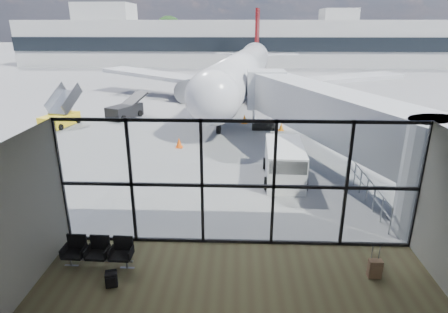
# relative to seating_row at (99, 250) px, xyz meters

# --- Properties ---
(ground) EXTENTS (220.00, 220.00, 0.00)m
(ground) POSITION_rel_seating_row_xyz_m (4.39, 41.46, -0.55)
(ground) COLOR slate
(ground) RESTS_ON ground
(lounge_shell) EXTENTS (12.02, 8.01, 4.51)m
(lounge_shell) POSITION_rel_seating_row_xyz_m (4.39, -3.34, 2.10)
(lounge_shell) COLOR brown
(lounge_shell) RESTS_ON ground
(glass_curtain_wall) EXTENTS (12.10, 0.12, 4.50)m
(glass_curtain_wall) POSITION_rel_seating_row_xyz_m (4.39, 1.46, 1.70)
(glass_curtain_wall) COLOR white
(glass_curtain_wall) RESTS_ON ground
(jet_bridge) EXTENTS (8.00, 16.50, 4.33)m
(jet_bridge) POSITION_rel_seating_row_xyz_m (9.29, 8.53, 2.21)
(jet_bridge) COLOR #ADAFB2
(jet_bridge) RESTS_ON ground
(apron_railing) EXTENTS (0.06, 5.46, 1.11)m
(apron_railing) POSITION_rel_seating_row_xyz_m (9.99, 4.96, 0.17)
(apron_railing) COLOR gray
(apron_railing) RESTS_ON ground
(far_terminal) EXTENTS (80.00, 12.20, 11.00)m
(far_terminal) POSITION_rel_seating_row_xyz_m (3.80, 63.43, 3.66)
(far_terminal) COLOR #A4A4A0
(far_terminal) RESTS_ON ground
(tree_0) EXTENTS (4.95, 4.95, 7.12)m
(tree_0) POSITION_rel_seating_row_xyz_m (-40.61, 73.46, 4.08)
(tree_0) COLOR #382619
(tree_0) RESTS_ON ground
(tree_1) EXTENTS (5.61, 5.61, 8.07)m
(tree_1) POSITION_rel_seating_row_xyz_m (-34.61, 73.46, 4.71)
(tree_1) COLOR #382619
(tree_1) RESTS_ON ground
(tree_2) EXTENTS (6.27, 6.27, 9.03)m
(tree_2) POSITION_rel_seating_row_xyz_m (-28.61, 73.46, 5.33)
(tree_2) COLOR #382619
(tree_2) RESTS_ON ground
(tree_3) EXTENTS (4.95, 4.95, 7.12)m
(tree_3) POSITION_rel_seating_row_xyz_m (-22.61, 73.46, 4.08)
(tree_3) COLOR #382619
(tree_3) RESTS_ON ground
(tree_4) EXTENTS (5.61, 5.61, 8.07)m
(tree_4) POSITION_rel_seating_row_xyz_m (-16.61, 73.46, 4.71)
(tree_4) COLOR #382619
(tree_4) RESTS_ON ground
(tree_5) EXTENTS (6.27, 6.27, 9.03)m
(tree_5) POSITION_rel_seating_row_xyz_m (-10.61, 73.46, 5.33)
(tree_5) COLOR #382619
(tree_5) RESTS_ON ground
(seating_row) EXTENTS (2.23, 0.67, 0.99)m
(seating_row) POSITION_rel_seating_row_xyz_m (0.00, 0.00, 0.00)
(seating_row) COLOR gray
(seating_row) RESTS_ON ground
(backpack) EXTENTS (0.38, 0.37, 0.51)m
(backpack) POSITION_rel_seating_row_xyz_m (0.71, -1.04, -0.30)
(backpack) COLOR black
(backpack) RESTS_ON ground
(suitcase) EXTENTS (0.39, 0.30, 1.07)m
(suitcase) POSITION_rel_seating_row_xyz_m (8.58, -0.32, -0.22)
(suitcase) COLOR #8C684E
(suitcase) RESTS_ON ground
(airliner) EXTENTS (31.25, 36.37, 9.39)m
(airliner) POSITION_rel_seating_row_xyz_m (4.82, 29.28, 2.31)
(airliner) COLOR silver
(airliner) RESTS_ON ground
(service_van) EXTENTS (2.11, 4.13, 1.76)m
(service_van) POSITION_rel_seating_row_xyz_m (6.67, 7.25, 0.36)
(service_van) COLOR silver
(service_van) RESTS_ON ground
(belt_loader) EXTENTS (2.89, 4.23, 1.86)m
(belt_loader) POSITION_rel_seating_row_xyz_m (-4.91, 19.89, 0.08)
(belt_loader) COLOR black
(belt_loader) RESTS_ON ground
(mobile_stairs) EXTENTS (2.37, 3.71, 2.42)m
(mobile_stairs) POSITION_rel_seating_row_xyz_m (-9.16, 17.21, 0.03)
(mobile_stairs) COLOR yellow
(mobile_stairs) RESTS_ON ground
(traffic_cone_a) EXTENTS (0.44, 0.44, 0.63)m
(traffic_cone_a) POSITION_rel_seating_row_xyz_m (0.69, 12.21, -0.25)
(traffic_cone_a) COLOR #FF590D
(traffic_cone_a) RESTS_ON ground
(traffic_cone_b) EXTENTS (0.39, 0.39, 0.56)m
(traffic_cone_b) POSITION_rel_seating_row_xyz_m (7.51, 16.46, -0.28)
(traffic_cone_b) COLOR orange
(traffic_cone_b) RESTS_ON ground
(traffic_cone_c) EXTENTS (0.48, 0.48, 0.68)m
(traffic_cone_c) POSITION_rel_seating_row_xyz_m (4.86, 18.46, -0.22)
(traffic_cone_c) COLOR orange
(traffic_cone_c) RESTS_ON ground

